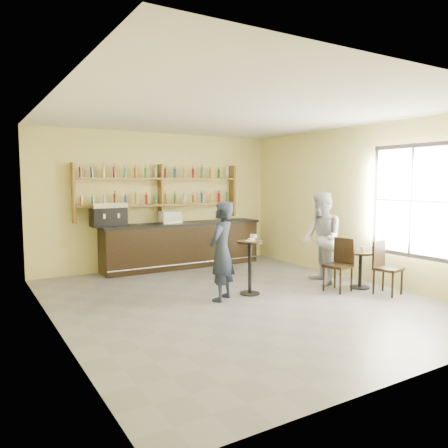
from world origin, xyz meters
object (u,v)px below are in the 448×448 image
pastry_case (170,217)px  chair_west (338,265)px  cafe_table (360,270)px  patron_second (322,238)px  man_main (222,251)px  pedestal_table (250,268)px  bar_counter (182,245)px  chair_south (388,268)px  espresso_machine (108,215)px

pastry_case → chair_west: size_ratio=0.48×
pastry_case → cafe_table: bearing=-61.4°
pastry_case → patron_second: patron_second is taller
man_main → pedestal_table: bearing=149.8°
cafe_table → patron_second: patron_second is taller
bar_counter → cafe_table: (2.03, -3.67, -0.18)m
pedestal_table → man_main: man_main is taller
pedestal_table → chair_south: (2.14, -1.32, -0.01)m
cafe_table → man_main: bearing=166.7°
man_main → cafe_table: size_ratio=2.40×
pedestal_table → chair_west: bearing=-23.5°
bar_counter → chair_west: bar_counter is taller
bar_counter → cafe_table: size_ratio=5.58×
man_main → patron_second: size_ratio=0.92×
cafe_table → chair_south: (0.05, -0.60, 0.13)m
man_main → chair_south: man_main is taller
espresso_machine → man_main: (1.07, -3.03, -0.48)m
chair_west → chair_south: (0.60, -0.65, -0.01)m
pedestal_table → man_main: 0.74m
pastry_case → man_main: 3.07m
espresso_machine → man_main: man_main is taller
pedestal_table → patron_second: size_ratio=0.53×
man_main → cafe_table: bearing=130.0°
pastry_case → patron_second: 3.61m
pedestal_table → chair_west: 1.68m
chair_south → patron_second: 1.40m
espresso_machine → chair_west: (3.26, -3.62, -0.84)m
cafe_table → chair_west: chair_west is taller
man_main → cafe_table: (2.73, -0.64, -0.50)m
bar_counter → chair_west: bearing=-67.8°
pastry_case → chair_west: pastry_case is taller
pastry_case → patron_second: size_ratio=0.25×
man_main → bar_counter: bearing=-139.9°
pedestal_table → cafe_table: bearing=-19.0°
chair_south → chair_west: bearing=120.7°
chair_west → pastry_case: bearing=-164.0°
espresso_machine → pastry_case: size_ratio=1.54×
bar_counter → espresso_machine: bearing=180.0°
bar_counter → patron_second: size_ratio=2.14×
bar_counter → pastry_case: bearing=180.0°
espresso_machine → patron_second: 4.57m
chair_west → chair_south: size_ratio=1.02×
pedestal_table → espresso_machine: bearing=120.2°
espresso_machine → pastry_case: espresso_machine is taller
bar_counter → chair_south: bar_counter is taller
pastry_case → man_main: bearing=-101.2°
chair_west → chair_south: bearing=32.2°
cafe_table → chair_west: size_ratio=0.72×
cafe_table → chair_south: size_ratio=0.73×
bar_counter → cafe_table: 4.20m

